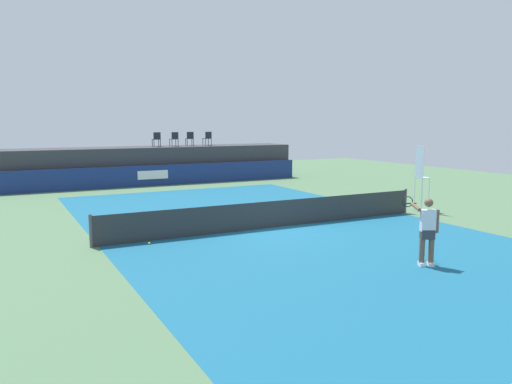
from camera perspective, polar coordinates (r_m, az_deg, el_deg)
The scene contains 14 objects.
ground_plane at distance 20.40m, azimuth -2.17°, elevation -2.50°, with size 48.00×48.00×0.00m, color #4C704C.
court_inner at distance 17.78m, azimuth 1.97°, elevation -4.05°, with size 12.00×22.00×0.00m, color #16597A.
sponsor_wall at distance 30.06m, azimuth -10.76°, elevation 1.89°, with size 18.00×0.22×1.20m.
spectator_platform at distance 31.73m, azimuth -11.72°, elevation 3.08°, with size 18.00×2.80×2.20m, color #38383D.
spectator_chair_far_left at distance 31.52m, azimuth -11.24°, elevation 5.96°, with size 0.45×0.45×0.89m.
spectator_chair_left at distance 31.76m, azimuth -9.27°, elevation 6.03°, with size 0.46×0.46×0.89m.
spectator_chair_center at distance 32.47m, azimuth -7.54°, elevation 6.10°, with size 0.48×0.48×0.89m.
spectator_chair_right at distance 32.68m, azimuth -5.53°, elevation 6.14°, with size 0.48×0.48×0.89m.
umpire_chair at distance 21.79m, azimuth 18.22°, elevation 1.99°, with size 0.45×0.45×2.76m.
tennis_net at distance 17.69m, azimuth 1.98°, elevation -2.55°, with size 12.40×0.02×0.95m, color #2D2D2D.
net_post_near at distance 15.66m, azimuth -18.26°, elevation -4.23°, with size 0.10×0.10×1.00m, color #4C4C51.
net_post_far at distance 21.38m, azimuth 16.61°, elevation -0.99°, with size 0.10×0.10×1.00m, color #4C4C51.
tennis_player at distance 13.66m, azimuth 18.85°, elevation -4.04°, with size 0.64×1.26×1.77m.
tennis_ball at distance 15.67m, azimuth -12.04°, elevation -5.73°, with size 0.07×0.07×0.07m, color #D8EA33.
Camera 1 is at (-8.55, -15.15, 3.69)m, focal length 35.20 mm.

